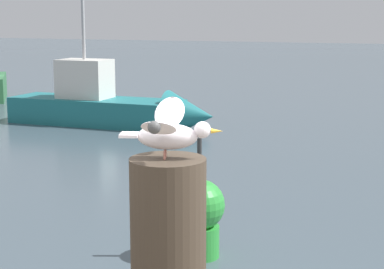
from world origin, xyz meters
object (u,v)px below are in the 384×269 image
(seagull, at_px, (168,129))
(channel_buoy, at_px, (199,215))
(mooring_post, at_px, (168,256))
(boat_teal, at_px, (117,107))

(seagull, xyz_separation_m, channel_buoy, (-1.46, 4.10, -1.71))
(mooring_post, bearing_deg, boat_teal, 119.34)
(boat_teal, height_order, channel_buoy, boat_teal)
(boat_teal, bearing_deg, mooring_post, -60.66)
(seagull, distance_m, boat_teal, 13.16)
(mooring_post, height_order, seagull, seagull)
(mooring_post, bearing_deg, seagull, 18.02)
(channel_buoy, bearing_deg, mooring_post, -70.49)
(mooring_post, relative_size, channel_buoy, 0.59)
(seagull, xyz_separation_m, boat_teal, (-6.39, 11.37, -1.73))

